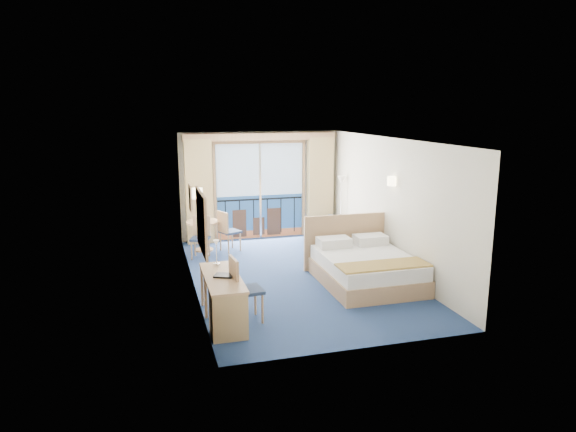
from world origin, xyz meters
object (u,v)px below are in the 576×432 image
object	(u,v)px
desk	(227,306)
desk_chair	(242,286)
table_chair_b	(201,234)
floor_lamp	(341,192)
bed	(365,267)
round_table	(203,228)
nightstand	(362,246)
armchair	(335,230)
table_chair_a	(227,229)

from	to	relation	value
desk	desk_chair	world-z (taller)	desk_chair
desk_chair	table_chair_b	distance (m)	3.74
floor_lamp	table_chair_b	distance (m)	3.64
bed	round_table	distance (m)	4.14
round_table	table_chair_b	world-z (taller)	table_chair_b
desk	table_chair_b	size ratio (longest dim) A/B	1.71
floor_lamp	table_chair_b	xyz separation A→B (m)	(-3.53, -0.52, -0.72)
nightstand	table_chair_b	world-z (taller)	table_chair_b
armchair	table_chair_a	distance (m)	2.68
bed	table_chair_a	size ratio (longest dim) A/B	2.26
table_chair_b	nightstand	bearing A→B (deg)	2.93
nightstand	round_table	distance (m)	3.67
bed	nightstand	bearing A→B (deg)	68.51
floor_lamp	table_chair_a	distance (m)	2.98
bed	round_table	bearing A→B (deg)	130.89
nightstand	table_chair_a	world-z (taller)	table_chair_a
round_table	desk	bearing A→B (deg)	-92.10
nightstand	floor_lamp	xyz separation A→B (m)	(0.09, 1.53, 0.96)
desk	desk_chair	distance (m)	0.47
bed	nightstand	world-z (taller)	bed
desk_chair	table_chair_b	size ratio (longest dim) A/B	1.14
nightstand	desk_chair	xyz separation A→B (m)	(-3.20, -2.73, 0.32)
bed	table_chair_b	xyz separation A→B (m)	(-2.82, 2.58, 0.20)
table_chair_b	floor_lamp	bearing A→B (deg)	27.71
bed	nightstand	xyz separation A→B (m)	(0.62, 1.57, -0.05)
armchair	table_chair_a	xyz separation A→B (m)	(-2.68, -0.04, 0.21)
nightstand	table_chair_b	xyz separation A→B (m)	(-3.44, 1.01, 0.25)
nightstand	round_table	bearing A→B (deg)	154.96
floor_lamp	desk	world-z (taller)	floor_lamp
floor_lamp	desk_chair	distance (m)	5.42
table_chair_b	desk_chair	bearing A→B (deg)	-67.14
bed	floor_lamp	distance (m)	3.31
nightstand	desk_chair	world-z (taller)	desk_chair
bed	floor_lamp	world-z (taller)	floor_lamp
round_table	table_chair_a	world-z (taller)	table_chair_a
desk_chair	table_chair_a	distance (m)	4.06
round_table	table_chair_a	xyz separation A→B (m)	(0.52, -0.24, 0.01)
table_chair_a	desk_chair	bearing A→B (deg)	149.39
floor_lamp	desk_chair	bearing A→B (deg)	-127.76
round_table	table_chair_b	bearing A→B (deg)	-102.06
bed	nightstand	size ratio (longest dim) A/B	3.94
floor_lamp	table_chair_a	size ratio (longest dim) A/B	1.71
nightstand	desk_chair	bearing A→B (deg)	-139.62
table_chair_b	table_chair_a	bearing A→B (deg)	44.78
nightstand	floor_lamp	size ratio (longest dim) A/B	0.34
nightstand	table_chair_a	bearing A→B (deg)	154.89
nightstand	desk	bearing A→B (deg)	-138.83
armchair	bed	bearing A→B (deg)	35.72
round_table	bed	bearing A→B (deg)	-49.11
nightstand	desk_chair	size ratio (longest dim) A/B	0.52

